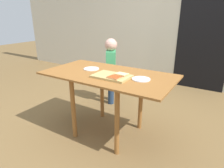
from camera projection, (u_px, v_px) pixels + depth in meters
name	position (u px, v px, depth m)	size (l,w,h in m)	color
ground_plane	(108.00, 132.00, 2.35)	(16.00, 16.00, 0.00)	brown
house_wall_back	(171.00, 20.00, 3.72)	(8.00, 0.20, 2.49)	beige
house_door	(204.00, 35.00, 3.41)	(0.90, 0.02, 2.00)	black
dining_table	(108.00, 82.00, 2.14)	(1.42, 0.75, 0.74)	brown
cutting_board	(112.00, 76.00, 1.98)	(0.38, 0.25, 0.02)	tan
pizza_slice_far_right	(122.00, 74.00, 1.98)	(0.14, 0.11, 0.02)	#E59B63
pizza_slice_near_right	(115.00, 77.00, 1.88)	(0.14, 0.12, 0.02)	#E59B63
plate_white_left	(91.00, 69.00, 2.27)	(0.18, 0.18, 0.01)	white
plate_white_right	(141.00, 79.00, 1.91)	(0.18, 0.18, 0.01)	white
child_left	(111.00, 66.00, 2.97)	(0.24, 0.28, 1.01)	navy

